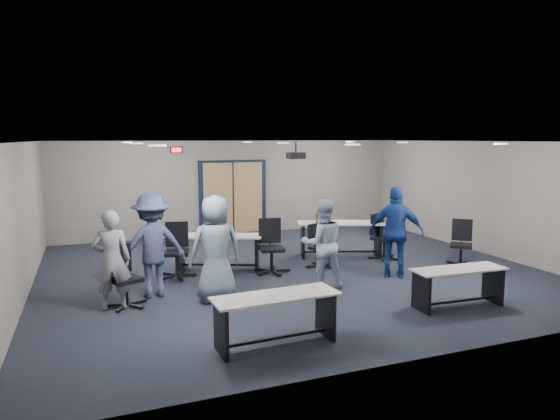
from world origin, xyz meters
name	(u,v)px	position (x,y,z in m)	size (l,w,h in m)	color
floor	(291,271)	(0.00, 0.00, 0.00)	(10.00, 10.00, 0.00)	black
back_wall	(233,188)	(0.00, 4.50, 1.35)	(10.00, 0.04, 2.70)	gray
front_wall	(430,254)	(0.00, -4.50, 1.35)	(10.00, 0.04, 2.70)	gray
left_wall	(21,222)	(-5.00, 0.00, 1.35)	(0.04, 9.00, 2.70)	gray
right_wall	(482,197)	(5.00, 0.00, 1.35)	(0.04, 9.00, 2.70)	gray
ceiling	(292,142)	(0.00, 0.00, 2.70)	(10.00, 9.00, 0.04)	silver
double_door	(233,198)	(0.00, 4.46, 1.05)	(2.00, 0.07, 2.20)	black
exit_sign	(176,150)	(-1.60, 4.44, 2.45)	(0.32, 0.07, 0.18)	black
ceiling_projector	(296,155)	(0.30, 0.50, 2.40)	(0.35, 0.32, 0.37)	black
ceiling_can_lights	(287,143)	(0.00, 0.25, 2.67)	(6.24, 5.74, 0.02)	white
table_front_left	(276,311)	(-1.64, -3.43, 0.48)	(1.74, 0.66, 0.70)	#AFACA5
table_front_right	(458,280)	(1.73, -3.05, 0.44)	(1.62, 0.61, 0.65)	#AFACA5
table_back_left	(219,246)	(-1.39, 0.67, 0.51)	(1.92, 1.26, 0.74)	#AFACA5
table_back_right	(340,233)	(1.59, 0.82, 0.57)	(2.11, 1.30, 1.11)	#AFACA5
chair_back_a	(176,251)	(-2.33, 0.38, 0.55)	(0.69, 0.69, 1.10)	black
chair_back_b	(272,246)	(-0.44, 0.01, 0.56)	(0.70, 0.70, 1.12)	black
chair_back_c	(321,246)	(0.70, 0.02, 0.47)	(0.59, 0.59, 0.94)	black
chair_back_d	(384,237)	(2.39, 0.20, 0.52)	(0.66, 0.66, 1.04)	black
chair_loose_left	(126,277)	(-3.40, -1.10, 0.51)	(0.64, 0.64, 1.01)	black
chair_loose_right	(461,244)	(3.59, -0.97, 0.51)	(0.64, 0.64, 1.01)	black
person_gray	(112,260)	(-3.61, -1.16, 0.82)	(0.60, 0.39, 1.64)	gray
person_plaid	(216,248)	(-1.93, -1.31, 0.92)	(0.89, 0.58, 1.83)	slate
person_lightblue	(323,244)	(0.11, -1.27, 0.83)	(0.81, 0.63, 1.66)	#9EB8D1
person_navy	(396,232)	(1.77, -1.16, 0.92)	(1.07, 0.45, 1.83)	navy
person_back	(152,245)	(-2.91, -0.68, 0.92)	(1.18, 0.68, 1.83)	#384164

